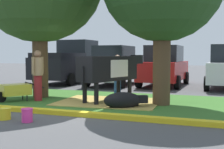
{
  "coord_description": "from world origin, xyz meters",
  "views": [
    {
      "loc": [
        3.98,
        -7.52,
        1.53
      ],
      "look_at": [
        0.46,
        1.87,
        0.9
      ],
      "focal_mm": 48.66,
      "sensor_mm": 36.0,
      "label": 1
    }
  ],
  "objects_px": {
    "cow_holstein": "(110,69)",
    "calf_lying": "(124,100)",
    "bucket_yellow": "(4,113)",
    "sedan_red": "(164,66)",
    "person_handler": "(117,74)",
    "pickup_truck_black": "(71,63)",
    "sedan_silver": "(114,66)",
    "person_visitor_near": "(38,74)",
    "wheelbarrow": "(15,90)",
    "bucket_pink": "(27,115)"
  },
  "relations": [
    {
      "from": "cow_holstein",
      "to": "calf_lying",
      "type": "bearing_deg",
      "value": -53.81
    },
    {
      "from": "cow_holstein",
      "to": "bucket_yellow",
      "type": "distance_m",
      "value": 3.94
    },
    {
      "from": "calf_lying",
      "to": "sedan_red",
      "type": "relative_size",
      "value": 0.29
    },
    {
      "from": "bucket_yellow",
      "to": "cow_holstein",
      "type": "bearing_deg",
      "value": 69.26
    },
    {
      "from": "person_handler",
      "to": "bucket_yellow",
      "type": "distance_m",
      "value": 5.18
    },
    {
      "from": "pickup_truck_black",
      "to": "sedan_silver",
      "type": "height_order",
      "value": "pickup_truck_black"
    },
    {
      "from": "person_visitor_near",
      "to": "sedan_red",
      "type": "xyz_separation_m",
      "value": [
        2.95,
        6.65,
        0.06
      ]
    },
    {
      "from": "wheelbarrow",
      "to": "sedan_red",
      "type": "xyz_separation_m",
      "value": [
        3.61,
        7.0,
        0.6
      ]
    },
    {
      "from": "cow_holstein",
      "to": "person_handler",
      "type": "xyz_separation_m",
      "value": [
        -0.26,
        1.44,
        -0.26
      ]
    },
    {
      "from": "sedan_silver",
      "to": "person_visitor_near",
      "type": "bearing_deg",
      "value": -94.21
    },
    {
      "from": "sedan_red",
      "to": "person_handler",
      "type": "bearing_deg",
      "value": -102.16
    },
    {
      "from": "pickup_truck_black",
      "to": "sedan_red",
      "type": "relative_size",
      "value": 1.23
    },
    {
      "from": "cow_holstein",
      "to": "bucket_pink",
      "type": "height_order",
      "value": "cow_holstein"
    },
    {
      "from": "pickup_truck_black",
      "to": "sedan_silver",
      "type": "relative_size",
      "value": 1.23
    },
    {
      "from": "sedan_silver",
      "to": "wheelbarrow",
      "type": "bearing_deg",
      "value": -99.71
    },
    {
      "from": "cow_holstein",
      "to": "sedan_red",
      "type": "relative_size",
      "value": 0.69
    },
    {
      "from": "bucket_pink",
      "to": "sedan_silver",
      "type": "relative_size",
      "value": 0.07
    },
    {
      "from": "wheelbarrow",
      "to": "bucket_pink",
      "type": "xyz_separation_m",
      "value": [
        2.26,
        -2.44,
        -0.22
      ]
    },
    {
      "from": "person_handler",
      "to": "pickup_truck_black",
      "type": "distance_m",
      "value": 6.28
    },
    {
      "from": "pickup_truck_black",
      "to": "calf_lying",
      "type": "bearing_deg",
      "value": -52.16
    },
    {
      "from": "wheelbarrow",
      "to": "bucket_pink",
      "type": "bearing_deg",
      "value": -47.2
    },
    {
      "from": "bucket_pink",
      "to": "person_visitor_near",
      "type": "bearing_deg",
      "value": 119.85
    },
    {
      "from": "pickup_truck_black",
      "to": "sedan_silver",
      "type": "xyz_separation_m",
      "value": [
        2.84,
        -0.59,
        -0.13
      ]
    },
    {
      "from": "person_handler",
      "to": "pickup_truck_black",
      "type": "bearing_deg",
      "value": 134.42
    },
    {
      "from": "bucket_yellow",
      "to": "sedan_red",
      "type": "height_order",
      "value": "sedan_red"
    },
    {
      "from": "cow_holstein",
      "to": "bucket_yellow",
      "type": "xyz_separation_m",
      "value": [
        -1.35,
        -3.57,
        -0.95
      ]
    },
    {
      "from": "wheelbarrow",
      "to": "bucket_yellow",
      "type": "distance_m",
      "value": 2.88
    },
    {
      "from": "wheelbarrow",
      "to": "bucket_yellow",
      "type": "xyz_separation_m",
      "value": [
        1.58,
        -2.39,
        -0.24
      ]
    },
    {
      "from": "sedan_silver",
      "to": "sedan_red",
      "type": "bearing_deg",
      "value": 11.18
    },
    {
      "from": "bucket_pink",
      "to": "sedan_red",
      "type": "xyz_separation_m",
      "value": [
        1.35,
        9.44,
        0.82
      ]
    },
    {
      "from": "person_visitor_near",
      "to": "calf_lying",
      "type": "bearing_deg",
      "value": -6.11
    },
    {
      "from": "person_handler",
      "to": "pickup_truck_black",
      "type": "height_order",
      "value": "pickup_truck_black"
    },
    {
      "from": "cow_holstein",
      "to": "wheelbarrow",
      "type": "bearing_deg",
      "value": -158.08
    },
    {
      "from": "bucket_yellow",
      "to": "sedan_silver",
      "type": "bearing_deg",
      "value": 92.98
    },
    {
      "from": "person_visitor_near",
      "to": "bucket_pink",
      "type": "distance_m",
      "value": 3.3
    },
    {
      "from": "pickup_truck_black",
      "to": "sedan_red",
      "type": "xyz_separation_m",
      "value": [
        5.34,
        -0.1,
        -0.13
      ]
    },
    {
      "from": "calf_lying",
      "to": "bucket_pink",
      "type": "xyz_separation_m",
      "value": [
        -1.52,
        -2.45,
        -0.07
      ]
    },
    {
      "from": "calf_lying",
      "to": "pickup_truck_black",
      "type": "xyz_separation_m",
      "value": [
        -5.5,
        7.09,
        0.88
      ]
    },
    {
      "from": "calf_lying",
      "to": "person_visitor_near",
      "type": "distance_m",
      "value": 3.21
    },
    {
      "from": "calf_lying",
      "to": "pickup_truck_black",
      "type": "bearing_deg",
      "value": 127.84
    },
    {
      "from": "bucket_yellow",
      "to": "person_handler",
      "type": "bearing_deg",
      "value": 77.71
    },
    {
      "from": "wheelbarrow",
      "to": "bucket_pink",
      "type": "relative_size",
      "value": 4.66
    },
    {
      "from": "bucket_yellow",
      "to": "sedan_red",
      "type": "relative_size",
      "value": 0.07
    },
    {
      "from": "cow_holstein",
      "to": "sedan_red",
      "type": "xyz_separation_m",
      "value": [
        0.68,
        5.82,
        -0.11
      ]
    },
    {
      "from": "bucket_pink",
      "to": "sedan_red",
      "type": "height_order",
      "value": "sedan_red"
    },
    {
      "from": "sedan_silver",
      "to": "sedan_red",
      "type": "height_order",
      "value": "same"
    },
    {
      "from": "cow_holstein",
      "to": "wheelbarrow",
      "type": "xyz_separation_m",
      "value": [
        -2.93,
        -1.18,
        -0.71
      ]
    },
    {
      "from": "cow_holstein",
      "to": "sedan_silver",
      "type": "distance_m",
      "value": 5.63
    },
    {
      "from": "bucket_pink",
      "to": "cow_holstein",
      "type": "bearing_deg",
      "value": 79.51
    },
    {
      "from": "person_visitor_near",
      "to": "wheelbarrow",
      "type": "distance_m",
      "value": 0.92
    }
  ]
}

